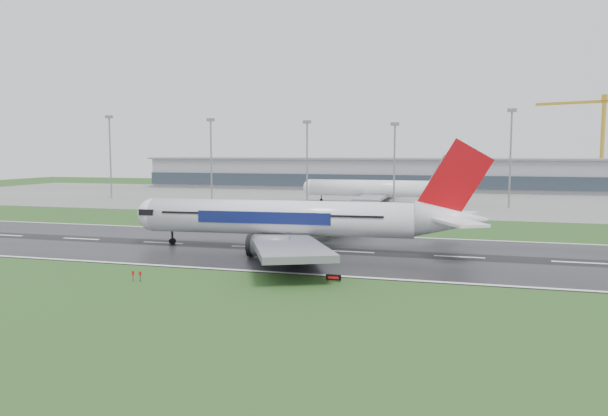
% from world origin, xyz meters
% --- Properties ---
extents(ground, '(520.00, 520.00, 0.00)m').
position_xyz_m(ground, '(0.00, 0.00, 0.00)').
color(ground, '#1F4318').
rests_on(ground, ground).
extents(runway, '(400.00, 45.00, 0.10)m').
position_xyz_m(runway, '(0.00, 0.00, 0.05)').
color(runway, black).
rests_on(runway, ground).
extents(apron, '(400.00, 130.00, 0.08)m').
position_xyz_m(apron, '(0.00, 125.00, 0.04)').
color(apron, slate).
rests_on(apron, ground).
extents(terminal, '(240.00, 36.00, 15.00)m').
position_xyz_m(terminal, '(0.00, 185.00, 7.50)').
color(terminal, gray).
rests_on(terminal, ground).
extents(main_airliner, '(73.76, 70.68, 20.49)m').
position_xyz_m(main_airliner, '(10.26, 0.79, 10.35)').
color(main_airliner, white).
rests_on(main_airliner, runway).
extents(parked_airliner, '(59.08, 55.08, 17.17)m').
position_xyz_m(parked_airliner, '(8.11, 107.28, 8.67)').
color(parked_airliner, white).
rests_on(parked_airliner, apron).
extents(tower_crane, '(43.84, 20.41, 45.78)m').
position_xyz_m(tower_crane, '(102.91, 200.00, 22.89)').
color(tower_crane, gold).
rests_on(tower_crane, ground).
extents(runway_sign, '(2.31, 0.34, 1.04)m').
position_xyz_m(runway_sign, '(22.33, -25.23, 0.52)').
color(runway_sign, black).
rests_on(runway_sign, ground).
extents(floodmast_0, '(0.64, 0.64, 32.47)m').
position_xyz_m(floodmast_0, '(-99.87, 100.00, 16.23)').
color(floodmast_0, gray).
rests_on(floodmast_0, ground).
extents(floodmast_1, '(0.64, 0.64, 30.63)m').
position_xyz_m(floodmast_1, '(-54.95, 100.00, 15.32)').
color(floodmast_1, gray).
rests_on(floodmast_1, ground).
extents(floodmast_2, '(0.64, 0.64, 29.28)m').
position_xyz_m(floodmast_2, '(-16.30, 100.00, 14.64)').
color(floodmast_2, gray).
rests_on(floodmast_2, ground).
extents(floodmast_3, '(0.64, 0.64, 28.12)m').
position_xyz_m(floodmast_3, '(15.92, 100.00, 14.06)').
color(floodmast_3, gray).
rests_on(floodmast_3, ground).
extents(floodmast_4, '(0.64, 0.64, 32.22)m').
position_xyz_m(floodmast_4, '(54.84, 100.00, 16.11)').
color(floodmast_4, gray).
rests_on(floodmast_4, ground).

